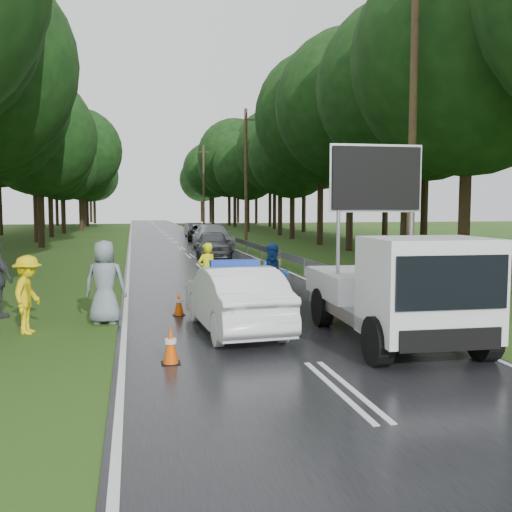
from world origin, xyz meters
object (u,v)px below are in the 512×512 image
object	(u,v)px
police_sedan	(235,299)
queue_car_first	(213,244)
queue_car_fourth	(194,230)
queue_car_third	(202,232)
barrier	(245,269)
work_truck	(399,290)
civilian	(274,276)
queue_car_second	(212,237)
officer	(207,271)

from	to	relation	value
police_sedan	queue_car_first	world-z (taller)	police_sedan
queue_car_fourth	police_sedan	bearing A→B (deg)	-95.55
police_sedan	queue_car_third	world-z (taller)	police_sedan
barrier	queue_car_first	size ratio (longest dim) A/B	0.57
police_sedan	work_truck	world-z (taller)	work_truck
civilian	queue_car_second	xyz separation A→B (m)	(1.25, 21.59, -0.08)
police_sedan	queue_car_third	size ratio (longest dim) A/B	0.90
civilian	queue_car_first	bearing A→B (deg)	90.70
officer	queue_car_third	size ratio (longest dim) A/B	0.34
queue_car_first	queue_car_third	world-z (taller)	queue_car_first
work_truck	queue_car_third	distance (m)	35.72
work_truck	queue_car_first	size ratio (longest dim) A/B	1.20
civilian	queue_car_second	distance (m)	21.63
civilian	queue_car_second	world-z (taller)	civilian
officer	queue_car_second	distance (m)	19.75
work_truck	barrier	bearing A→B (deg)	105.38
queue_car_first	work_truck	bearing A→B (deg)	-83.27
queue_car_second	queue_car_fourth	size ratio (longest dim) A/B	1.45
work_truck	queue_car_second	bearing A→B (deg)	92.85
queue_car_second	queue_car_third	distance (m)	9.56
officer	queue_car_second	world-z (taller)	officer
queue_car_first	queue_car_fourth	bearing A→B (deg)	90.74
civilian	work_truck	bearing A→B (deg)	-69.75
work_truck	officer	world-z (taller)	work_truck
barrier	queue_car_first	world-z (taller)	queue_car_first
police_sedan	barrier	size ratio (longest dim) A/B	1.82
police_sedan	work_truck	bearing A→B (deg)	143.75
civilian	queue_car_fourth	distance (m)	37.18
police_sedan	queue_car_fourth	size ratio (longest dim) A/B	1.17
work_truck	barrier	world-z (taller)	work_truck
work_truck	queue_car_second	size ratio (longest dim) A/B	0.94
work_truck	civilian	size ratio (longest dim) A/B	2.94
barrier	queue_car_third	world-z (taller)	queue_car_third
queue_car_first	queue_car_second	size ratio (longest dim) A/B	0.79
barrier	queue_car_first	distance (m)	12.71
queue_car_fourth	barrier	bearing A→B (deg)	-94.11
civilian	queue_car_first	world-z (taller)	civilian
police_sedan	civilian	distance (m)	3.09
work_truck	queue_car_first	xyz separation A→B (m)	(-1.00, 20.17, -0.37)
queue_car_third	queue_car_fourth	xyz separation A→B (m)	(-0.09, 6.00, -0.06)
police_sedan	barrier	bearing A→B (deg)	-107.35
queue_car_first	queue_car_third	size ratio (longest dim) A/B	0.87
officer	queue_car_fourth	bearing A→B (deg)	-119.42
police_sedan	queue_car_third	distance (m)	33.96
queue_car_second	barrier	bearing A→B (deg)	-94.63
queue_car_first	barrier	bearing A→B (deg)	-89.38
barrier	queue_car_first	bearing A→B (deg)	75.53
work_truck	queue_car_third	bearing A→B (deg)	91.93
queue_car_third	queue_car_first	bearing A→B (deg)	-87.85
barrier	queue_car_fourth	size ratio (longest dim) A/B	0.64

